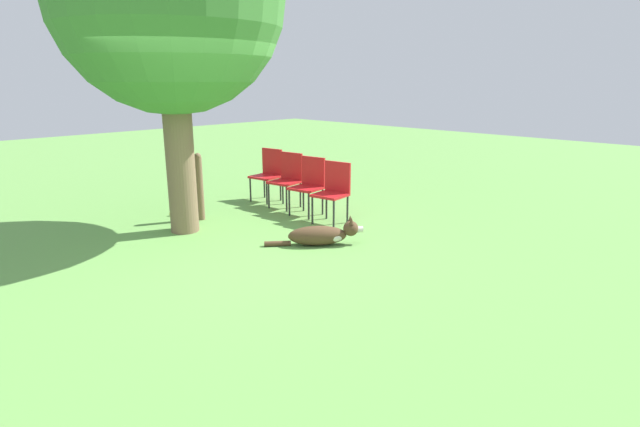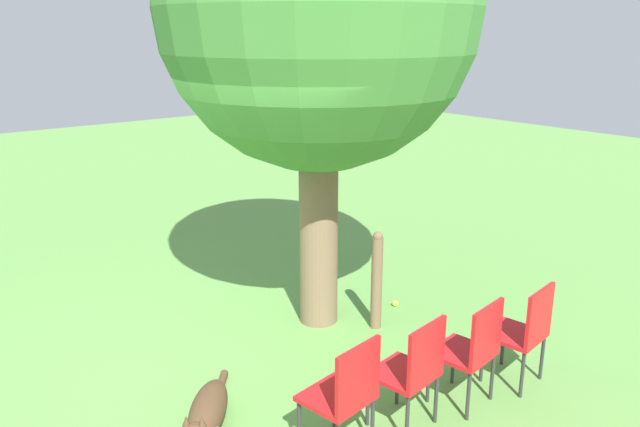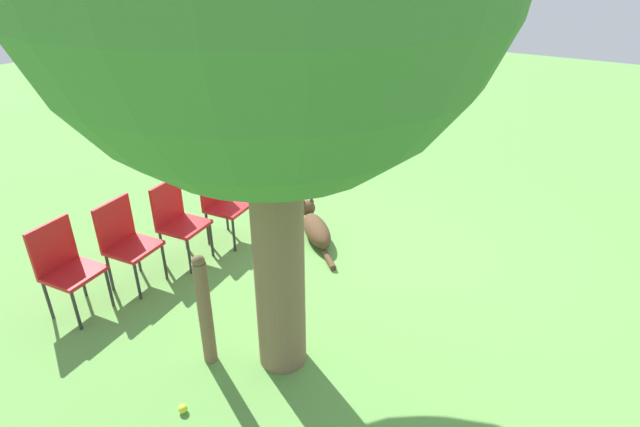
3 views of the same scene
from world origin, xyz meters
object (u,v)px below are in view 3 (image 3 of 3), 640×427
(red_chair_0, at_px, (222,199))
(red_chair_1, at_px, (177,218))
(fence_post, at_px, (205,310))
(red_chair_3, at_px, (65,264))
(dog, at_px, (315,227))
(red_chair_2, at_px, (126,239))
(tennis_ball, at_px, (183,409))

(red_chair_0, xyz_separation_m, red_chair_1, (0.08, 0.59, 0.00))
(fence_post, distance_m, red_chair_3, 1.55)
(red_chair_0, bearing_deg, red_chair_3, -106.14)
(red_chair_1, bearing_deg, red_chair_3, -106.14)
(fence_post, xyz_separation_m, red_chair_1, (1.37, -0.95, -0.00))
(dog, relative_size, red_chair_2, 1.13)
(fence_post, distance_m, red_chair_0, 2.01)
(fence_post, distance_m, red_chair_2, 1.50)
(red_chair_0, height_order, red_chair_2, same)
(red_chair_3, bearing_deg, red_chair_2, 73.86)
(red_chair_1, height_order, red_chair_2, same)
(red_chair_2, relative_size, red_chair_3, 1.00)
(red_chair_1, relative_size, tennis_ball, 13.22)
(red_chair_3, bearing_deg, red_chair_0, 73.86)
(red_chair_1, bearing_deg, red_chair_0, 73.86)
(dog, height_order, red_chair_0, red_chair_0)
(fence_post, xyz_separation_m, tennis_ball, (-0.22, 0.51, -0.48))
(red_chair_2, xyz_separation_m, red_chair_3, (0.08, 0.59, 0.00))
(red_chair_2, height_order, tennis_ball, red_chair_2)
(red_chair_2, bearing_deg, fence_post, -22.39)
(red_chair_0, relative_size, red_chair_3, 1.00)
(red_chair_3, bearing_deg, dog, 56.80)
(fence_post, height_order, red_chair_2, fence_post)
(red_chair_3, distance_m, tennis_ball, 1.84)
(fence_post, bearing_deg, red_chair_2, -13.95)
(dog, bearing_deg, red_chair_2, 100.97)
(red_chair_0, distance_m, red_chair_2, 1.19)
(fence_post, distance_m, red_chair_1, 1.67)
(red_chair_0, height_order, red_chair_3, same)
(dog, xyz_separation_m, red_chair_1, (0.94, 1.21, 0.38))
(dog, bearing_deg, tennis_ball, 144.19)
(red_chair_3, xyz_separation_m, tennis_ball, (-1.75, 0.28, -0.48))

